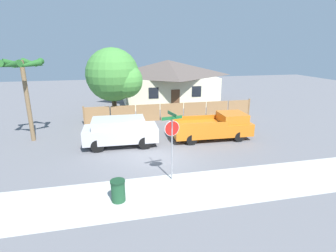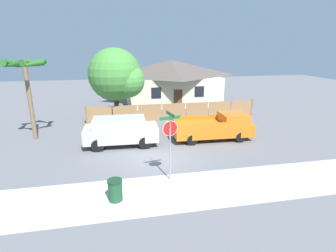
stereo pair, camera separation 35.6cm
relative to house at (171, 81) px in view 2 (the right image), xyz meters
name	(u,v)px [view 2 (the right image)]	position (x,y,z in m)	size (l,w,h in m)	color
ground_plane	(159,159)	(-3.98, -15.55, -2.47)	(80.00, 80.00, 0.00)	slate
sidewalk_strip	(172,192)	(-3.98, -19.15, -2.46)	(36.00, 3.20, 0.01)	#B2B2AD
wooden_fence	(174,112)	(-1.31, -7.48, -1.73)	(14.84, 0.12, 1.56)	#997047
house	(171,81)	(0.00, 0.00, 0.00)	(10.77, 7.53, 4.76)	beige
oak_tree	(118,76)	(-5.97, -6.76, 1.36)	(4.62, 4.40, 6.13)	brown
palm_tree	(25,71)	(-11.80, -10.59, 2.20)	(2.68, 2.89, 5.44)	brown
red_suv	(121,131)	(-6.00, -12.92, -1.46)	(4.69, 2.08, 1.84)	#B7B7BC
orange_pickup	(215,127)	(0.41, -12.93, -1.60)	(5.44, 2.21, 1.78)	orange
stop_sign	(170,135)	(-3.83, -17.99, -0.19)	(1.01, 0.91, 3.32)	gray
trash_bin	(115,190)	(-6.42, -19.33, -1.99)	(0.61, 0.61, 0.94)	#1E4C2D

